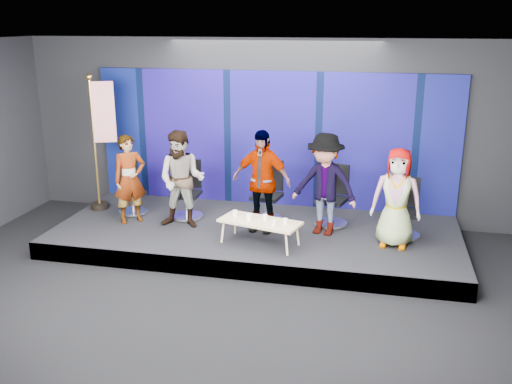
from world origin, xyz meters
TOP-DOWN VIEW (x-y plane):
  - ground at (0.00, 0.00)m, footprint 10.00×10.00m
  - room_walls at (0.00, 0.00)m, footprint 10.02×8.02m
  - riser at (0.00, 2.50)m, footprint 7.00×3.00m
  - backdrop at (0.00, 3.95)m, footprint 7.00×0.08m
  - chair_a at (-2.48, 2.81)m, footprint 0.78×0.78m
  - panelist_a at (-2.27, 2.35)m, footprint 0.69×0.67m
  - chair_b at (-1.36, 2.80)m, footprint 0.62×0.62m
  - panelist_b at (-1.28, 2.30)m, footprint 0.86×0.68m
  - chair_c at (0.11, 2.95)m, footprint 0.70×0.70m
  - panelist_c at (0.11, 2.44)m, footprint 1.09×0.58m
  - chair_d at (1.28, 3.00)m, footprint 0.74×0.74m
  - panelist_d at (1.18, 2.50)m, footprint 1.25×0.92m
  - chair_e at (2.52, 2.68)m, footprint 0.62×0.62m
  - panelist_e at (2.35, 2.21)m, footprint 0.84×0.60m
  - coffee_table at (0.22, 1.79)m, footprint 1.41×0.87m
  - mug_a at (-0.23, 1.93)m, footprint 0.08×0.08m
  - mug_b at (0.05, 1.77)m, footprint 0.09×0.09m
  - mug_c at (0.29, 1.85)m, footprint 0.08×0.08m
  - mug_d at (0.48, 1.63)m, footprint 0.07×0.07m
  - mug_e at (0.65, 1.72)m, footprint 0.08×0.08m
  - flag_stand at (-3.08, 2.93)m, footprint 0.58×0.34m

SIDE VIEW (x-z plane):
  - ground at x=0.00m, z-range 0.00..0.00m
  - riser at x=0.00m, z-range 0.00..0.30m
  - chair_a at x=-2.48m, z-range 0.13..1.11m
  - chair_e at x=2.52m, z-range 0.13..1.13m
  - chair_b at x=-1.36m, z-range 0.12..1.18m
  - chair_d at x=1.28m, z-range 0.12..1.19m
  - chair_c at x=0.11m, z-range 0.11..1.21m
  - coffee_table at x=0.22m, z-range 0.47..0.87m
  - mug_d at x=0.48m, z-range 0.70..0.79m
  - mug_c at x=0.29m, z-range 0.70..0.79m
  - mug_e at x=0.65m, z-range 0.70..0.80m
  - mug_a at x=-0.23m, z-range 0.70..0.80m
  - mug_b at x=0.05m, z-range 0.70..0.81m
  - panelist_a at x=-2.27m, z-range 0.30..1.89m
  - panelist_e at x=2.35m, z-range 0.30..1.91m
  - panelist_b at x=-1.28m, z-range 0.30..2.02m
  - panelist_d at x=1.18m, z-range 0.30..2.04m
  - panelist_c at x=0.11m, z-range 0.30..2.07m
  - backdrop at x=0.00m, z-range 0.30..2.90m
  - flag_stand at x=-3.08m, z-range 0.38..2.95m
  - room_walls at x=0.00m, z-range 0.67..4.18m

